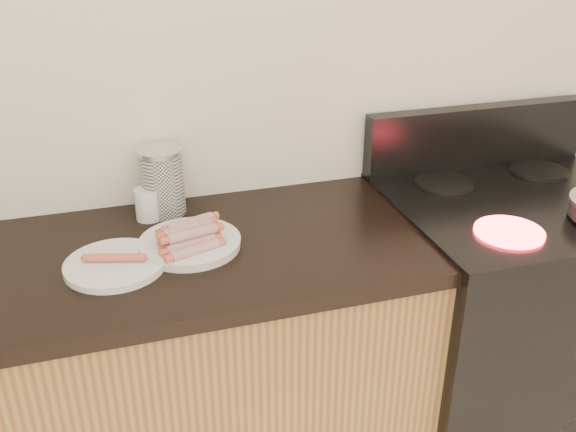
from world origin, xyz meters
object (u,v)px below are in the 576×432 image
object	(u,v)px
stove	(502,328)
main_plate	(190,244)
mug	(148,204)
side_plate	(115,265)
canister	(162,181)

from	to	relation	value
stove	main_plate	world-z (taller)	main_plate
main_plate	mug	distance (m)	0.22
stove	mug	distance (m)	1.19
stove	side_plate	xyz separation A→B (m)	(-1.17, -0.03, 0.45)
mug	main_plate	bearing A→B (deg)	-67.54
stove	canister	bearing A→B (deg)	166.39
main_plate	stove	bearing A→B (deg)	-1.08
mug	side_plate	bearing A→B (deg)	-113.47
canister	stove	bearing A→B (deg)	-13.61
stove	main_plate	size ratio (longest dim) A/B	3.58
side_plate	canister	size ratio (longest dim) A/B	1.28
stove	canister	xyz separation A→B (m)	(-1.01, 0.24, 0.54)
main_plate	side_plate	bearing A→B (deg)	-165.71
stove	side_plate	distance (m)	1.25
side_plate	mug	distance (m)	0.27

